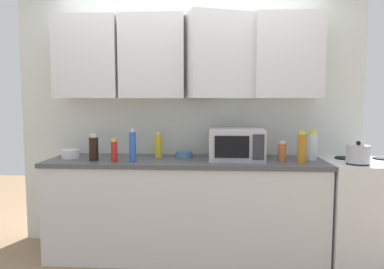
{
  "coord_description": "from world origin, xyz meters",
  "views": [
    {
      "loc": [
        0.26,
        -3.41,
        1.42
      ],
      "look_at": [
        0.06,
        -0.25,
        1.12
      ],
      "focal_mm": 32.72,
      "sensor_mm": 36.0,
      "label": 1
    }
  ],
  "objects_px": {
    "bottle_spice_jar": "(282,152)",
    "bottle_red_sauce": "(114,151)",
    "kettle": "(358,154)",
    "bottle_clear_tall": "(312,146)",
    "microwave": "(236,144)",
    "bottle_soy_dark": "(94,148)",
    "stove_range": "(369,212)",
    "bowl_ceramic_small": "(71,154)",
    "bowl_mixing_large": "(184,154)",
    "bottle_amber_vinegar": "(302,149)",
    "bottle_blue_cleaner": "(133,146)",
    "bottle_yellow_mustard": "(158,145)"
  },
  "relations": [
    {
      "from": "microwave",
      "to": "bottle_spice_jar",
      "type": "distance_m",
      "value": 0.4
    },
    {
      "from": "microwave",
      "to": "bottle_red_sauce",
      "type": "height_order",
      "value": "microwave"
    },
    {
      "from": "stove_range",
      "to": "bottle_blue_cleaner",
      "type": "bearing_deg",
      "value": -176.26
    },
    {
      "from": "kettle",
      "to": "bottle_yellow_mustard",
      "type": "xyz_separation_m",
      "value": [
        -1.72,
        0.27,
        0.03
      ]
    },
    {
      "from": "microwave",
      "to": "bottle_red_sauce",
      "type": "distance_m",
      "value": 1.07
    },
    {
      "from": "bottle_amber_vinegar",
      "to": "bottle_clear_tall",
      "type": "relative_size",
      "value": 1.03
    },
    {
      "from": "bowl_mixing_large",
      "to": "bottle_blue_cleaner",
      "type": "bearing_deg",
      "value": -147.26
    },
    {
      "from": "microwave",
      "to": "bottle_clear_tall",
      "type": "relative_size",
      "value": 1.83
    },
    {
      "from": "microwave",
      "to": "bottle_soy_dark",
      "type": "distance_m",
      "value": 1.26
    },
    {
      "from": "bottle_yellow_mustard",
      "to": "bowl_mixing_large",
      "type": "bearing_deg",
      "value": 2.65
    },
    {
      "from": "stove_range",
      "to": "bottle_blue_cleaner",
      "type": "height_order",
      "value": "bottle_blue_cleaner"
    },
    {
      "from": "kettle",
      "to": "bowl_ceramic_small",
      "type": "bearing_deg",
      "value": 176.42
    },
    {
      "from": "bottle_clear_tall",
      "to": "bowl_mixing_large",
      "type": "distance_m",
      "value": 1.16
    },
    {
      "from": "stove_range",
      "to": "bowl_ceramic_small",
      "type": "distance_m",
      "value": 2.73
    },
    {
      "from": "stove_range",
      "to": "bowl_ceramic_small",
      "type": "height_order",
      "value": "bowl_ceramic_small"
    },
    {
      "from": "bottle_yellow_mustard",
      "to": "bowl_ceramic_small",
      "type": "distance_m",
      "value": 0.81
    },
    {
      "from": "bottle_spice_jar",
      "to": "bowl_ceramic_small",
      "type": "bearing_deg",
      "value": 178.77
    },
    {
      "from": "bottle_amber_vinegar",
      "to": "bottle_clear_tall",
      "type": "distance_m",
      "value": 0.24
    },
    {
      "from": "stove_range",
      "to": "bowl_ceramic_small",
      "type": "relative_size",
      "value": 5.7
    },
    {
      "from": "bottle_clear_tall",
      "to": "bottle_spice_jar",
      "type": "bearing_deg",
      "value": -164.34
    },
    {
      "from": "bottle_soy_dark",
      "to": "bowl_ceramic_small",
      "type": "relative_size",
      "value": 1.47
    },
    {
      "from": "kettle",
      "to": "bottle_blue_cleaner",
      "type": "xyz_separation_m",
      "value": [
        -1.9,
        0.0,
        0.05
      ]
    },
    {
      "from": "bottle_amber_vinegar",
      "to": "bottle_spice_jar",
      "type": "height_order",
      "value": "bottle_amber_vinegar"
    },
    {
      "from": "kettle",
      "to": "bowl_ceramic_small",
      "type": "xyz_separation_m",
      "value": [
        -2.51,
        0.16,
        -0.05
      ]
    },
    {
      "from": "bottle_soy_dark",
      "to": "bottle_clear_tall",
      "type": "distance_m",
      "value": 1.94
    },
    {
      "from": "bottle_blue_cleaner",
      "to": "bottle_clear_tall",
      "type": "bearing_deg",
      "value": 6.87
    },
    {
      "from": "bottle_amber_vinegar",
      "to": "bowl_ceramic_small",
      "type": "relative_size",
      "value": 1.69
    },
    {
      "from": "bottle_amber_vinegar",
      "to": "bottle_clear_tall",
      "type": "height_order",
      "value": "bottle_amber_vinegar"
    },
    {
      "from": "bottle_soy_dark",
      "to": "bottle_blue_cleaner",
      "type": "height_order",
      "value": "bottle_blue_cleaner"
    },
    {
      "from": "bottle_red_sauce",
      "to": "bowl_mixing_large",
      "type": "relative_size",
      "value": 1.28
    },
    {
      "from": "kettle",
      "to": "bowl_mixing_large",
      "type": "height_order",
      "value": "kettle"
    },
    {
      "from": "bowl_ceramic_small",
      "to": "bowl_mixing_large",
      "type": "bearing_deg",
      "value": 6.54
    },
    {
      "from": "bottle_amber_vinegar",
      "to": "bowl_mixing_large",
      "type": "bearing_deg",
      "value": 164.98
    },
    {
      "from": "bottle_red_sauce",
      "to": "bottle_yellow_mustard",
      "type": "bearing_deg",
      "value": 38.26
    },
    {
      "from": "bowl_ceramic_small",
      "to": "bowl_mixing_large",
      "type": "height_order",
      "value": "bowl_ceramic_small"
    },
    {
      "from": "bowl_ceramic_small",
      "to": "bottle_soy_dark",
      "type": "bearing_deg",
      "value": -24.06
    },
    {
      "from": "kettle",
      "to": "bottle_blue_cleaner",
      "type": "bearing_deg",
      "value": 179.85
    },
    {
      "from": "bottle_amber_vinegar",
      "to": "bottle_soy_dark",
      "type": "bearing_deg",
      "value": 178.82
    },
    {
      "from": "bottle_soy_dark",
      "to": "bowl_mixing_large",
      "type": "distance_m",
      "value": 0.82
    },
    {
      "from": "bottle_red_sauce",
      "to": "bowl_ceramic_small",
      "type": "bearing_deg",
      "value": 160.55
    },
    {
      "from": "kettle",
      "to": "bottle_clear_tall",
      "type": "distance_m",
      "value": 0.38
    },
    {
      "from": "bottle_spice_jar",
      "to": "bottle_soy_dark",
      "type": "distance_m",
      "value": 1.66
    },
    {
      "from": "stove_range",
      "to": "bottle_amber_vinegar",
      "type": "relative_size",
      "value": 3.38
    },
    {
      "from": "bottle_spice_jar",
      "to": "bottle_red_sauce",
      "type": "relative_size",
      "value": 0.87
    },
    {
      "from": "microwave",
      "to": "bowl_mixing_large",
      "type": "relative_size",
      "value": 3.06
    },
    {
      "from": "bottle_red_sauce",
      "to": "bottle_clear_tall",
      "type": "xyz_separation_m",
      "value": [
        1.74,
        0.2,
        0.03
      ]
    },
    {
      "from": "kettle",
      "to": "bottle_soy_dark",
      "type": "relative_size",
      "value": 0.81
    },
    {
      "from": "kettle",
      "to": "bowl_mixing_large",
      "type": "bearing_deg",
      "value": 169.36
    },
    {
      "from": "microwave",
      "to": "bowl_ceramic_small",
      "type": "height_order",
      "value": "microwave"
    },
    {
      "from": "stove_range",
      "to": "bottle_amber_vinegar",
      "type": "height_order",
      "value": "bottle_amber_vinegar"
    }
  ]
}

